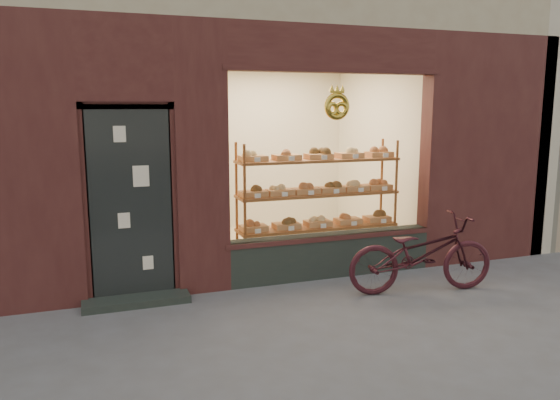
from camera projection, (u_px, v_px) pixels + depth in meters
name	position (u px, v px, depth m)	size (l,w,h in m)	color
ground	(384.00, 348.00, 4.91)	(90.00, 90.00, 0.00)	#515151
display_shelf	(318.00, 203.00, 7.27)	(2.20, 0.45, 1.70)	brown
bicycle	(421.00, 254.00, 6.35)	(0.61, 1.75, 0.92)	#38131A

